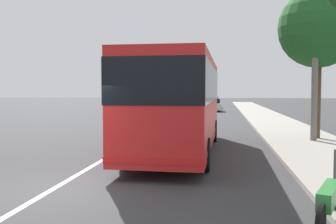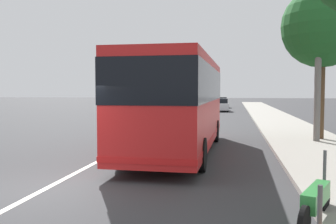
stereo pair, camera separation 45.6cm
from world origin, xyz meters
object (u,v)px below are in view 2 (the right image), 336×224
motorcycle_mid_row (316,201)px  car_ahead_same_lane (220,103)px  coach_bus (179,99)px  car_behind_bus (180,104)px  car_side_street (152,108)px  utility_pole (318,59)px  roadside_tree_mid_block (323,27)px  car_oncoming (220,105)px

motorcycle_mid_row → car_ahead_same_lane: car_ahead_same_lane is taller
coach_bus → car_behind_bus: size_ratio=2.51×
motorcycle_mid_row → car_side_street: size_ratio=0.54×
car_side_street → car_ahead_same_lane: bearing=160.6°
motorcycle_mid_row → utility_pole: size_ratio=0.29×
coach_bus → car_ahead_same_lane: coach_bus is taller
motorcycle_mid_row → roadside_tree_mid_block: size_ratio=0.30×
car_behind_bus → car_oncoming: car_behind_bus is taller
car_side_street → utility_pole: utility_pole is taller
roadside_tree_mid_block → car_side_street: bearing=37.1°
car_side_street → utility_pole: bearing=31.9°
utility_pole → car_behind_bus: bearing=20.7°
car_side_street → motorcycle_mid_row: bearing=15.7°
motorcycle_mid_row → roadside_tree_mid_block: 12.75m
coach_bus → car_side_street: 20.04m
coach_bus → motorcycle_mid_row: 8.31m
motorcycle_mid_row → utility_pole: (10.61, -2.21, 3.28)m
car_behind_bus → utility_pole: 28.59m
car_behind_bus → car_side_street: 10.63m
car_behind_bus → car_oncoming: 4.88m
car_behind_bus → coach_bus: bearing=12.1°
motorcycle_mid_row → car_ahead_same_lane: 45.26m
car_oncoming → roadside_tree_mid_block: roadside_tree_mid_block is taller
coach_bus → car_ahead_same_lane: bearing=0.6°
utility_pole → car_oncoming: bearing=11.5°
car_behind_bus → utility_pole: utility_pole is taller
car_oncoming → roadside_tree_mid_block: 25.77m
car_oncoming → car_ahead_same_lane: 8.88m
car_ahead_same_lane → utility_pole: (-34.53, -5.50, 3.06)m
motorcycle_mid_row → roadside_tree_mid_block: roadside_tree_mid_block is taller
coach_bus → car_side_street: (19.26, 5.35, -1.30)m
car_side_street → car_ahead_same_lane: (18.51, -5.55, -0.07)m
coach_bus → car_side_street: bearing=16.4°
coach_bus → roadside_tree_mid_block: bearing=-54.6°
utility_pole → roadside_tree_mid_block: bearing=-21.0°
coach_bus → car_behind_bus: 30.19m
coach_bus → motorcycle_mid_row: size_ratio=4.66×
motorcycle_mid_row → car_side_street: 28.06m
car_oncoming → car_side_street: 11.26m
motorcycle_mid_row → roadside_tree_mid_block: (11.53, -2.56, 4.80)m
car_behind_bus → roadside_tree_mid_block: 28.07m
car_oncoming → car_side_street: bearing=144.5°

